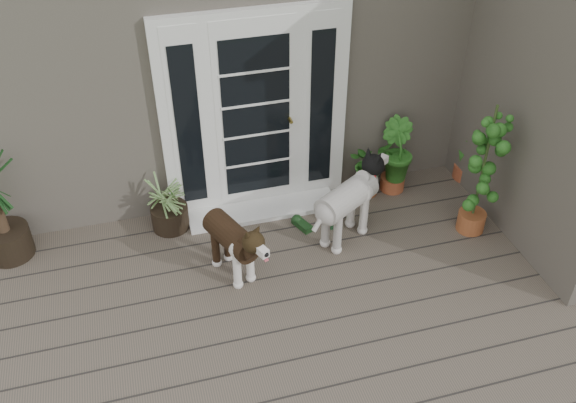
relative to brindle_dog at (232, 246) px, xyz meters
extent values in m
cube|color=#6B5B4C|center=(0.69, -1.15, -0.40)|extent=(6.20, 4.60, 0.12)
cube|color=#665E54|center=(0.69, 3.10, 1.09)|extent=(7.40, 4.00, 3.10)
cube|color=white|center=(0.49, 1.05, 0.74)|extent=(1.90, 0.14, 2.15)
cube|color=white|center=(0.49, 0.85, -0.31)|extent=(1.60, 0.40, 0.05)
imported|color=#24631C|center=(1.69, 0.85, -0.06)|extent=(0.60, 0.60, 0.55)
imported|color=#195317|center=(1.99, 0.85, -0.01)|extent=(0.54, 0.54, 0.64)
imported|color=#27661D|center=(2.91, 0.83, -0.07)|extent=(0.47, 0.47, 0.52)
camera|label=1|loc=(-0.67, -4.26, 3.78)|focal=38.53mm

